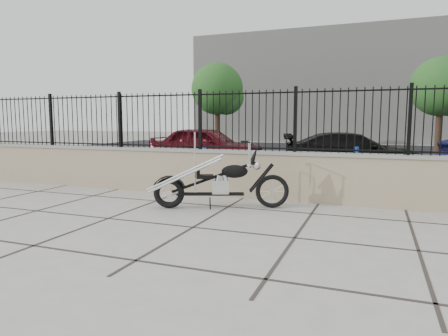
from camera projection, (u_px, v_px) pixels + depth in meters
ground_plane at (193, 227)px, 5.86m from camera, size 90.00×90.00×0.00m
parking_lot at (315, 156)px, 17.46m from camera, size 30.00×30.00×0.00m
retaining_wall at (245, 174)px, 8.13m from camera, size 14.00×0.36×0.96m
iron_fence at (246, 121)px, 8.00m from camera, size 14.00×0.08×1.20m
background_building at (343, 88)px, 29.98m from camera, size 22.00×6.00×8.00m
chopper_motorcycle at (218, 170)px, 7.07m from camera, size 2.30×1.21×1.38m
car_red at (207, 146)px, 13.85m from camera, size 4.03×1.70×1.36m
car_black at (352, 152)px, 12.08m from camera, size 4.42×2.58×1.20m
bollard_a at (204, 164)px, 10.43m from camera, size 0.14×0.14×0.88m
bollard_b at (356, 167)px, 9.27m from camera, size 0.15×0.15×0.96m
tree_left at (217, 87)px, 22.85m from camera, size 2.96×2.96×4.99m
tree_right at (441, 84)px, 18.76m from camera, size 2.78×2.78×4.69m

